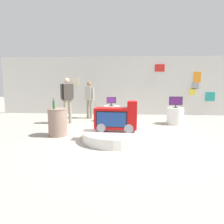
{
  "coord_description": "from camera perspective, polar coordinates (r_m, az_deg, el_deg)",
  "views": [
    {
      "loc": [
        0.21,
        -5.81,
        1.7
      ],
      "look_at": [
        -0.24,
        0.33,
        0.77
      ],
      "focal_mm": 34.01,
      "sensor_mm": 36.0,
      "label": 1
    }
  ],
  "objects": [
    {
      "name": "back_wall_display",
      "position": [
        10.54,
        3.15,
        7.02
      ],
      "size": [
        12.31,
        0.13,
        2.84
      ],
      "color": "silver",
      "rests_on": "ground"
    },
    {
      "name": "tv_on_left_rear",
      "position": [
        8.53,
        16.77,
        2.74
      ],
      "size": [
        0.5,
        0.18,
        0.43
      ],
      "color": "black",
      "rests_on": "display_pedestal_left_rear"
    },
    {
      "name": "ground_plane",
      "position": [
        6.05,
        2.07,
        -7.74
      ],
      "size": [
        30.0,
        30.0,
        0.0
      ],
      "primitive_type": "plane",
      "color": "#A8A091"
    },
    {
      "name": "display_pedestal_left_rear",
      "position": [
        8.61,
        16.61,
        -1.0
      ],
      "size": [
        0.64,
        0.64,
        0.65
      ],
      "primitive_type": "cylinder",
      "color": "silver",
      "rests_on": "ground"
    },
    {
      "name": "display_pedestal_center_rear",
      "position": [
        8.84,
        -0.17,
        -0.39
      ],
      "size": [
        0.67,
        0.67,
        0.65
      ],
      "primitive_type": "cylinder",
      "color": "silver",
      "rests_on": "ground"
    },
    {
      "name": "tv_on_center_rear",
      "position": [
        8.77,
        -0.18,
        2.99
      ],
      "size": [
        0.39,
        0.19,
        0.36
      ],
      "color": "black",
      "rests_on": "display_pedestal_center_rear"
    },
    {
      "name": "novelty_firetruck_tv",
      "position": [
        5.94,
        1.21,
        -1.87
      ],
      "size": [
        1.21,
        0.46,
        0.86
      ],
      "color": "gray",
      "rests_on": "main_display_pedestal"
    },
    {
      "name": "side_table_round",
      "position": [
        6.71,
        -14.43,
        -2.6
      ],
      "size": [
        0.58,
        0.58,
        0.85
      ],
      "color": "gray",
      "rests_on": "ground"
    },
    {
      "name": "main_display_pedestal",
      "position": [
        6.05,
        0.98,
        -6.4
      ],
      "size": [
        1.88,
        1.88,
        0.27
      ],
      "primitive_type": "cylinder",
      "color": "silver",
      "rests_on": "ground"
    },
    {
      "name": "shopper_browsing_rear",
      "position": [
        9.51,
        -6.11,
        4.05
      ],
      "size": [
        0.47,
        0.38,
        1.64
      ],
      "color": "gray",
      "rests_on": "ground"
    },
    {
      "name": "bottle_on_side_table",
      "position": [
        6.57,
        -15.39,
        1.89
      ],
      "size": [
        0.07,
        0.07,
        0.31
      ],
      "color": "#195926",
      "rests_on": "side_table_round"
    },
    {
      "name": "shopper_browsing_near_truck",
      "position": [
        8.43,
        -11.94,
        3.99
      ],
      "size": [
        0.42,
        0.42,
        1.79
      ],
      "color": "gray",
      "rests_on": "ground"
    }
  ]
}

